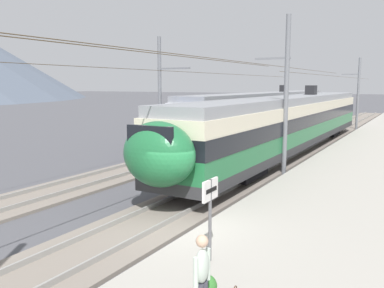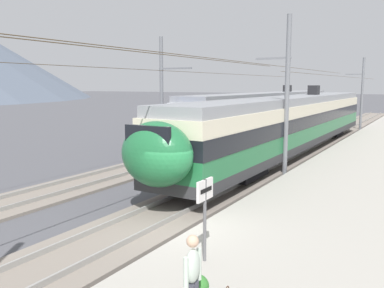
# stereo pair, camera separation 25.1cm
# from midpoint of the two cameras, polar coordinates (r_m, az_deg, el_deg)

# --- Properties ---
(ground_plane) EXTENTS (400.00, 400.00, 0.00)m
(ground_plane) POSITION_cam_midpoint_polar(r_m,az_deg,el_deg) (12.89, -1.37, -12.61)
(ground_plane) COLOR #4C4C51
(platform_slab) EXTENTS (120.00, 7.77, 0.38)m
(platform_slab) POSITION_cam_midpoint_polar(r_m,az_deg,el_deg) (11.26, 19.06, -15.25)
(platform_slab) COLOR #A39E93
(platform_slab) RESTS_ON ground
(track_near) EXTENTS (120.00, 3.00, 0.28)m
(track_near) POSITION_cam_midpoint_polar(r_m,az_deg,el_deg) (13.64, -6.54, -11.16)
(track_near) COLOR slate
(track_near) RESTS_ON ground
(track_far) EXTENTS (120.00, 3.00, 0.28)m
(track_far) POSITION_cam_midpoint_polar(r_m,az_deg,el_deg) (17.62, -21.76, -7.20)
(track_far) COLOR slate
(track_far) RESTS_ON ground
(train_near_platform) EXTENTS (31.72, 2.98, 4.27)m
(train_near_platform) POSITION_cam_midpoint_polar(r_m,az_deg,el_deg) (27.41, 14.15, 3.12)
(train_near_platform) COLOR #2D2D30
(train_near_platform) RESTS_ON track_near
(train_far_track) EXTENTS (33.20, 3.00, 4.27)m
(train_far_track) POSITION_cam_midpoint_polar(r_m,az_deg,el_deg) (40.02, 10.97, 4.80)
(train_far_track) COLOR #2D2D30
(train_far_track) RESTS_ON track_far
(catenary_mast_mid) EXTENTS (41.02, 1.85, 8.03)m
(catenary_mast_mid) POSITION_cam_midpoint_polar(r_m,az_deg,el_deg) (21.08, 13.28, 6.91)
(catenary_mast_mid) COLOR slate
(catenary_mast_mid) RESTS_ON ground
(catenary_mast_east) EXTENTS (41.02, 1.85, 7.28)m
(catenary_mast_east) POSITION_cam_midpoint_polar(r_m,az_deg,el_deg) (44.62, 22.80, 6.68)
(catenary_mast_east) COLOR slate
(catenary_mast_east) RESTS_ON ground
(catenary_mast_far_side) EXTENTS (41.02, 2.53, 7.77)m
(catenary_mast_far_side) POSITION_cam_midpoint_polar(r_m,az_deg,el_deg) (27.64, -3.76, 7.17)
(catenary_mast_far_side) COLOR slate
(catenary_mast_far_side) RESTS_ON ground
(platform_sign) EXTENTS (0.70, 0.08, 2.02)m
(platform_sign) POSITION_cam_midpoint_polar(r_m,az_deg,el_deg) (9.73, 2.57, -8.07)
(platform_sign) COLOR #59595B
(platform_sign) RESTS_ON platform_slab
(passenger_walking) EXTENTS (0.53, 0.22, 1.69)m
(passenger_walking) POSITION_cam_midpoint_polar(r_m,az_deg,el_deg) (7.39, 1.11, -18.08)
(passenger_walking) COLOR #383842
(passenger_walking) RESTS_ON platform_slab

